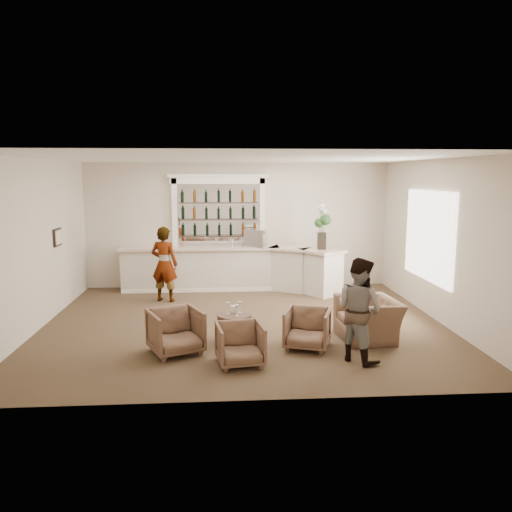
{
  "coord_description": "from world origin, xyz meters",
  "views": [
    {
      "loc": [
        -0.42,
        -9.76,
        2.98
      ],
      "look_at": [
        0.31,
        0.9,
        1.24
      ],
      "focal_mm": 35.0,
      "sensor_mm": 36.0,
      "label": 1
    }
  ],
  "objects_px": {
    "armchair_far": "(368,319)",
    "armchair_center": "(240,344)",
    "sommelier": "(164,264)",
    "flower_vase": "(322,224)",
    "armchair_right": "(307,329)",
    "espresso_machine": "(256,238)",
    "bar_counter": "(232,268)",
    "guest": "(359,310)",
    "armchair_left": "(176,331)",
    "cocktail_table": "(235,328)"
  },
  "relations": [
    {
      "from": "armchair_far",
      "to": "armchair_center",
      "type": "bearing_deg",
      "value": -70.08
    },
    {
      "from": "sommelier",
      "to": "flower_vase",
      "type": "relative_size",
      "value": 1.6
    },
    {
      "from": "armchair_right",
      "to": "espresso_machine",
      "type": "xyz_separation_m",
      "value": [
        -0.59,
        4.5,
        1.02
      ]
    },
    {
      "from": "bar_counter",
      "to": "espresso_machine",
      "type": "height_order",
      "value": "espresso_machine"
    },
    {
      "from": "espresso_machine",
      "to": "flower_vase",
      "type": "height_order",
      "value": "flower_vase"
    },
    {
      "from": "flower_vase",
      "to": "armchair_right",
      "type": "bearing_deg",
      "value": -104.49
    },
    {
      "from": "bar_counter",
      "to": "armchair_right",
      "type": "relative_size",
      "value": 7.48
    },
    {
      "from": "armchair_center",
      "to": "armchair_right",
      "type": "relative_size",
      "value": 0.96
    },
    {
      "from": "espresso_machine",
      "to": "armchair_center",
      "type": "bearing_deg",
      "value": -74.57
    },
    {
      "from": "guest",
      "to": "armchair_left",
      "type": "bearing_deg",
      "value": 43.03
    },
    {
      "from": "bar_counter",
      "to": "armchair_far",
      "type": "xyz_separation_m",
      "value": [
        2.4,
        -4.09,
        -0.2
      ]
    },
    {
      "from": "armchair_left",
      "to": "guest",
      "type": "bearing_deg",
      "value": -34.21
    },
    {
      "from": "guest",
      "to": "espresso_machine",
      "type": "height_order",
      "value": "guest"
    },
    {
      "from": "cocktail_table",
      "to": "armchair_left",
      "type": "xyz_separation_m",
      "value": [
        -1.01,
        -0.56,
        0.13
      ]
    },
    {
      "from": "flower_vase",
      "to": "espresso_machine",
      "type": "bearing_deg",
      "value": 161.63
    },
    {
      "from": "bar_counter",
      "to": "guest",
      "type": "distance_m",
      "value": 5.49
    },
    {
      "from": "cocktail_table",
      "to": "armchair_left",
      "type": "height_order",
      "value": "armchair_left"
    },
    {
      "from": "cocktail_table",
      "to": "armchair_center",
      "type": "bearing_deg",
      "value": -87.04
    },
    {
      "from": "cocktail_table",
      "to": "armchair_far",
      "type": "height_order",
      "value": "armchair_far"
    },
    {
      "from": "cocktail_table",
      "to": "armchair_far",
      "type": "distance_m",
      "value": 2.46
    },
    {
      "from": "flower_vase",
      "to": "armchair_center",
      "type": "bearing_deg",
      "value": -115.47
    },
    {
      "from": "guest",
      "to": "armchair_far",
      "type": "distance_m",
      "value": 1.24
    },
    {
      "from": "sommelier",
      "to": "armchair_far",
      "type": "xyz_separation_m",
      "value": [
        4.03,
        -3.05,
        -0.52
      ]
    },
    {
      "from": "armchair_center",
      "to": "flower_vase",
      "type": "bearing_deg",
      "value": 55.98
    },
    {
      "from": "cocktail_table",
      "to": "armchair_left",
      "type": "relative_size",
      "value": 0.75
    },
    {
      "from": "armchair_center",
      "to": "armchair_right",
      "type": "height_order",
      "value": "armchair_right"
    },
    {
      "from": "guest",
      "to": "armchair_right",
      "type": "xyz_separation_m",
      "value": [
        -0.72,
        0.62,
        -0.5
      ]
    },
    {
      "from": "armchair_center",
      "to": "sommelier",
      "type": "bearing_deg",
      "value": 102.88
    },
    {
      "from": "espresso_machine",
      "to": "flower_vase",
      "type": "distance_m",
      "value": 1.75
    },
    {
      "from": "armchair_left",
      "to": "armchair_right",
      "type": "height_order",
      "value": "armchair_left"
    },
    {
      "from": "bar_counter",
      "to": "cocktail_table",
      "type": "distance_m",
      "value": 4.07
    },
    {
      "from": "bar_counter",
      "to": "armchair_center",
      "type": "height_order",
      "value": "bar_counter"
    },
    {
      "from": "bar_counter",
      "to": "cocktail_table",
      "type": "xyz_separation_m",
      "value": [
        -0.05,
        -4.05,
        -0.32
      ]
    },
    {
      "from": "sommelier",
      "to": "flower_vase",
      "type": "height_order",
      "value": "flower_vase"
    },
    {
      "from": "armchair_right",
      "to": "espresso_machine",
      "type": "distance_m",
      "value": 4.65
    },
    {
      "from": "armchair_right",
      "to": "flower_vase",
      "type": "height_order",
      "value": "flower_vase"
    },
    {
      "from": "sommelier",
      "to": "guest",
      "type": "height_order",
      "value": "sommelier"
    },
    {
      "from": "armchair_center",
      "to": "espresso_machine",
      "type": "height_order",
      "value": "espresso_machine"
    },
    {
      "from": "guest",
      "to": "armchair_far",
      "type": "xyz_separation_m",
      "value": [
        0.48,
        1.04,
        -0.47
      ]
    },
    {
      "from": "espresso_machine",
      "to": "bar_counter",
      "type": "bearing_deg",
      "value": -158.89
    },
    {
      "from": "cocktail_table",
      "to": "sommelier",
      "type": "height_order",
      "value": "sommelier"
    },
    {
      "from": "bar_counter",
      "to": "armchair_far",
      "type": "distance_m",
      "value": 4.75
    },
    {
      "from": "armchair_left",
      "to": "flower_vase",
      "type": "relative_size",
      "value": 0.74
    },
    {
      "from": "bar_counter",
      "to": "armchair_far",
      "type": "relative_size",
      "value": 5.01
    },
    {
      "from": "armchair_left",
      "to": "armchair_far",
      "type": "xyz_separation_m",
      "value": [
        3.46,
        0.52,
        -0.01
      ]
    },
    {
      "from": "armchair_center",
      "to": "armchair_far",
      "type": "xyz_separation_m",
      "value": [
        2.39,
        1.11,
        0.04
      ]
    },
    {
      "from": "cocktail_table",
      "to": "guest",
      "type": "xyz_separation_m",
      "value": [
        1.97,
        -1.08,
        0.6
      ]
    },
    {
      "from": "guest",
      "to": "armchair_right",
      "type": "distance_m",
      "value": 1.07
    },
    {
      "from": "armchair_right",
      "to": "espresso_machine",
      "type": "height_order",
      "value": "espresso_machine"
    },
    {
      "from": "armchair_center",
      "to": "armchair_right",
      "type": "xyz_separation_m",
      "value": [
        1.19,
        0.69,
        0.01
      ]
    }
  ]
}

